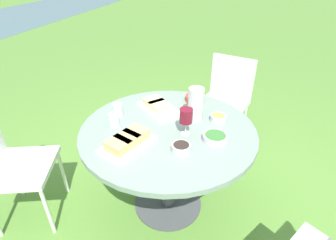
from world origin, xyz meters
The scene contains 14 objects.
ground_plane centered at (0.00, 0.00, 0.00)m, with size 40.00×40.00×0.00m, color #5B8C38.
dining_table centered at (0.00, 0.00, 0.61)m, with size 1.17×1.17×0.73m.
chair_near_left centered at (1.03, -0.35, 0.52)m, with size 0.54×0.55×0.89m.
chair_near_right centered at (-0.35, 1.05, 0.52)m, with size 0.55×0.54×0.89m.
water_pitcher centered at (0.16, -0.16, 0.84)m, with size 0.11×0.11×0.23m.
wine_glass centered at (-0.05, -0.13, 0.86)m, with size 0.08×0.08×0.18m.
platter_bread_main centered at (-0.25, 0.18, 0.76)m, with size 0.38×0.31×0.08m.
platter_charcuterie centered at (0.23, 0.14, 0.75)m, with size 0.38×0.39×0.06m.
bowl_fries centered at (0.17, -0.32, 0.75)m, with size 0.11×0.11×0.04m.
bowl_salad centered at (-0.07, -0.32, 0.75)m, with size 0.16×0.16×0.04m.
bowl_olives centered at (-0.23, -0.13, 0.76)m, with size 0.11×0.11×0.05m.
bowl_dip_red centered at (0.42, -0.11, 0.76)m, with size 0.14×0.14×0.05m.
cup_water_near centered at (-0.06, 0.35, 0.77)m, with size 0.07×0.07×0.09m.
cup_water_far centered at (0.07, 0.38, 0.78)m, with size 0.07×0.07×0.10m.
Camera 1 is at (-1.42, -0.35, 1.68)m, focal length 28.00 mm.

